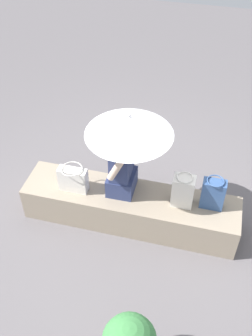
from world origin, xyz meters
TOP-DOWN VIEW (x-y plane):
  - ground_plane at (0.00, 0.00)m, footprint 14.00×14.00m
  - stone_bench at (0.00, 0.00)m, footprint 2.36×0.53m
  - person_seated at (-0.11, 0.06)m, footprint 0.29×0.47m
  - parasol at (-0.03, 0.05)m, footprint 0.86×0.86m
  - handbag_black at (-0.61, -0.07)m, footprint 0.31×0.23m
  - tote_bag_canvas at (0.55, 0.02)m, footprint 0.22×0.17m
  - shoulder_bag_spare at (0.85, 0.06)m, footprint 0.23×0.18m

SIDE VIEW (x-z plane):
  - ground_plane at x=0.00m, z-range 0.00..0.00m
  - stone_bench at x=0.00m, z-range 0.00..0.41m
  - handbag_black at x=-0.61m, z-range 0.41..0.71m
  - shoulder_bag_spare at x=0.85m, z-range 0.41..0.78m
  - tote_bag_canvas at x=0.55m, z-range 0.40..0.78m
  - person_seated at x=-0.11m, z-range 0.35..1.25m
  - parasol at x=-0.03m, z-range 0.78..1.79m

